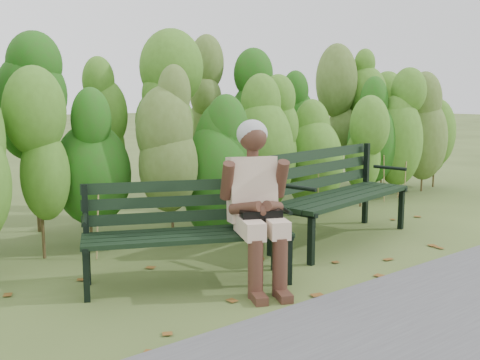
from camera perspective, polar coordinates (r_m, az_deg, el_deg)
ground at (r=5.28m, az=2.39°, el=-8.52°), size 80.00×80.00×0.00m
hedge_band at (r=6.57m, az=-8.28°, el=5.94°), size 11.04×1.67×2.42m
leaf_litter at (r=4.84m, az=-0.78°, el=-10.09°), size 5.76×2.01×0.01m
bench_left at (r=4.70m, az=-5.51°, el=-4.44°), size 1.76×1.20×0.84m
bench_right at (r=6.11m, az=9.58°, el=-0.71°), size 2.05×0.98×0.98m
seated_woman at (r=4.59m, az=1.66°, el=-1.50°), size 0.68×0.89×1.36m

